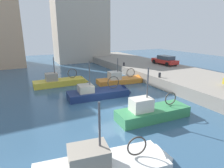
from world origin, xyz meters
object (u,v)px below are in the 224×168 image
at_px(mooring_bollard_south, 160,75).
at_px(mooring_bollard_mid, 124,64).
at_px(fishing_boat_green, 156,116).
at_px(parked_car_red, 165,60).
at_px(fishing_boat_navy, 102,95).
at_px(fishing_boat_yellow, 62,84).
at_px(fishing_boat_orange, 122,82).

xyz_separation_m(mooring_bollard_south, mooring_bollard_mid, (0.00, 8.00, 0.00)).
relative_size(fishing_boat_green, mooring_bollard_mid, 11.71).
xyz_separation_m(fishing_boat_green, parked_car_red, (11.69, 12.18, 1.79)).
bearing_deg(mooring_bollard_south, fishing_boat_navy, 178.46).
bearing_deg(fishing_boat_yellow, mooring_bollard_mid, 11.08).
bearing_deg(parked_car_red, fishing_boat_navy, -155.76).
bearing_deg(fishing_boat_green, parked_car_red, 46.19).
distance_m(fishing_boat_green, mooring_bollard_south, 8.11).
xyz_separation_m(fishing_boat_yellow, mooring_bollard_mid, (9.66, 1.89, 1.36)).
bearing_deg(parked_car_red, mooring_bollard_south, -135.55).
height_order(fishing_boat_navy, fishing_boat_green, fishing_boat_green).
xyz_separation_m(fishing_boat_yellow, fishing_boat_orange, (6.95, -2.39, 0.02)).
xyz_separation_m(parked_car_red, mooring_bollard_south, (-6.35, -6.23, -0.44)).
height_order(fishing_boat_yellow, mooring_bollard_south, fishing_boat_yellow).
bearing_deg(fishing_boat_yellow, fishing_boat_green, -70.31).
relative_size(fishing_boat_green, fishing_boat_yellow, 0.97).
height_order(fishing_boat_orange, parked_car_red, fishing_boat_orange).
xyz_separation_m(fishing_boat_green, mooring_bollard_south, (5.34, 5.96, 1.35)).
relative_size(fishing_boat_navy, fishing_boat_green, 1.05).
bearing_deg(fishing_boat_orange, mooring_bollard_mid, 57.70).
relative_size(fishing_boat_navy, mooring_bollard_mid, 12.30).
bearing_deg(fishing_boat_green, mooring_bollard_south, 48.14).
distance_m(fishing_boat_green, fishing_boat_orange, 10.02).
height_order(fishing_boat_green, fishing_boat_orange, fishing_boat_green).
bearing_deg(fishing_boat_orange, fishing_boat_green, -105.21).
xyz_separation_m(fishing_boat_navy, fishing_boat_yellow, (-2.59, 5.92, 0.02)).
distance_m(fishing_boat_navy, fishing_boat_orange, 5.60).
height_order(fishing_boat_yellow, parked_car_red, fishing_boat_yellow).
height_order(mooring_bollard_south, mooring_bollard_mid, same).
relative_size(fishing_boat_navy, fishing_boat_orange, 1.04).
bearing_deg(fishing_boat_navy, fishing_boat_orange, 39.00).
height_order(fishing_boat_green, parked_car_red, fishing_boat_green).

